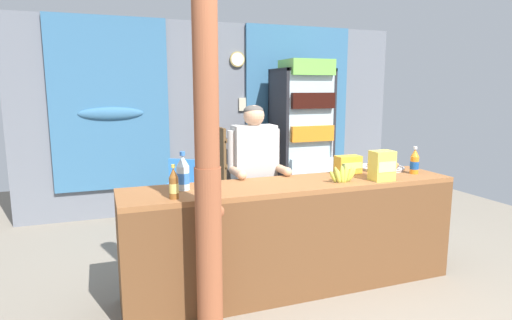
# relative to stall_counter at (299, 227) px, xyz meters

# --- Properties ---
(ground_plane) EXTENTS (7.79, 7.79, 0.00)m
(ground_plane) POSITION_rel_stall_counter_xyz_m (0.13, 0.90, -0.56)
(ground_plane) COLOR gray
(back_wall_curtained) EXTENTS (5.29, 0.22, 2.53)m
(back_wall_curtained) POSITION_rel_stall_counter_xyz_m (0.12, 2.74, 0.74)
(back_wall_curtained) COLOR slate
(back_wall_curtained) RESTS_ON ground
(stall_counter) EXTENTS (2.78, 0.59, 0.90)m
(stall_counter) POSITION_rel_stall_counter_xyz_m (0.00, 0.00, 0.00)
(stall_counter) COLOR #935B33
(stall_counter) RESTS_ON ground
(timber_post) EXTENTS (0.19, 0.17, 2.33)m
(timber_post) POSITION_rel_stall_counter_xyz_m (-0.83, -0.35, 0.56)
(timber_post) COLOR #995133
(timber_post) RESTS_ON ground
(drink_fridge) EXTENTS (0.71, 0.67, 2.03)m
(drink_fridge) POSITION_rel_stall_counter_xyz_m (1.09, 2.14, 0.55)
(drink_fridge) COLOR #232328
(drink_fridge) RESTS_ON ground
(bottle_shelf_rack) EXTENTS (0.48, 0.28, 1.15)m
(bottle_shelf_rack) POSITION_rel_stall_counter_xyz_m (0.26, 2.41, 0.05)
(bottle_shelf_rack) COLOR brown
(bottle_shelf_rack) RESTS_ON ground
(plastic_lawn_chair) EXTENTS (0.61, 0.61, 0.86)m
(plastic_lawn_chair) POSITION_rel_stall_counter_xyz_m (-0.62, 1.73, -0.06)
(plastic_lawn_chair) COLOR #3884D6
(plastic_lawn_chair) RESTS_ON ground
(shopkeeper) EXTENTS (0.50, 0.42, 1.52)m
(shopkeeper) POSITION_rel_stall_counter_xyz_m (-0.16, 0.63, 0.39)
(shopkeeper) COLOR #28282D
(shopkeeper) RESTS_ON ground
(soda_bottle_water) EXTENTS (0.10, 0.10, 0.29)m
(soda_bottle_water) POSITION_rel_stall_counter_xyz_m (-0.89, 0.18, 0.47)
(soda_bottle_water) COLOR silver
(soda_bottle_water) RESTS_ON stall_counter
(soda_bottle_iced_tea) EXTENTS (0.07, 0.07, 0.24)m
(soda_bottle_iced_tea) POSITION_rel_stall_counter_xyz_m (-1.00, -0.06, 0.45)
(soda_bottle_iced_tea) COLOR brown
(soda_bottle_iced_tea) RESTS_ON stall_counter
(soda_bottle_orange_soda) EXTENTS (0.08, 0.08, 0.25)m
(soda_bottle_orange_soda) POSITION_rel_stall_counter_xyz_m (1.18, 0.07, 0.45)
(soda_bottle_orange_soda) COLOR orange
(soda_bottle_orange_soda) RESTS_ON stall_counter
(snack_box_instant_noodle) EXTENTS (0.19, 0.14, 0.25)m
(snack_box_instant_noodle) POSITION_rel_stall_counter_xyz_m (0.73, -0.06, 0.47)
(snack_box_instant_noodle) COLOR #EAD14C
(snack_box_instant_noodle) RESTS_ON stall_counter
(snack_box_choco_powder) EXTENTS (0.23, 0.13, 0.16)m
(snack_box_choco_powder) POSITION_rel_stall_counter_xyz_m (0.62, 0.29, 0.43)
(snack_box_choco_powder) COLOR gold
(snack_box_choco_powder) RESTS_ON stall_counter
(pastry_tray) EXTENTS (0.42, 0.42, 0.07)m
(pastry_tray) POSITION_rel_stall_counter_xyz_m (1.03, 0.34, 0.37)
(pastry_tray) COLOR #BCBCC1
(pastry_tray) RESTS_ON stall_counter
(banana_bunch) EXTENTS (0.26, 0.06, 0.16)m
(banana_bunch) POSITION_rel_stall_counter_xyz_m (0.39, -0.02, 0.41)
(banana_bunch) COLOR #B7C647
(banana_bunch) RESTS_ON stall_counter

